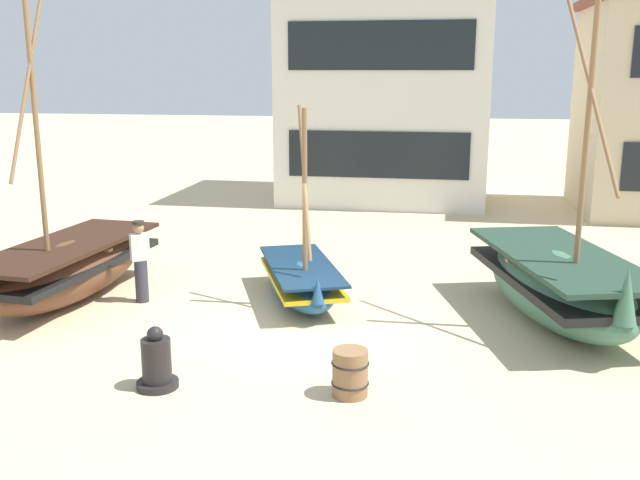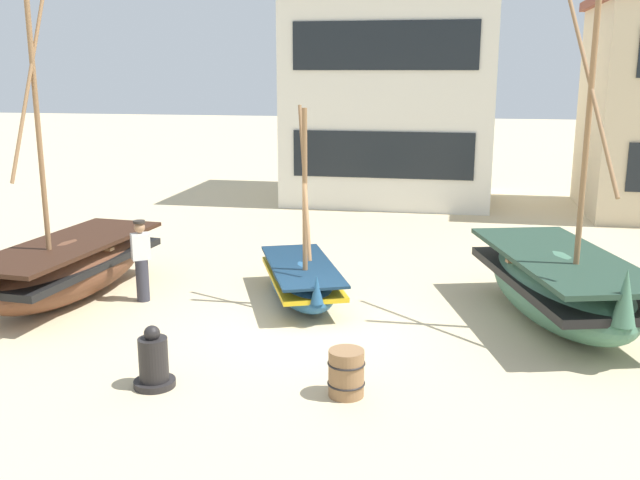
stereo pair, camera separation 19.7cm
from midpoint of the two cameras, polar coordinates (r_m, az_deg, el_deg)
name	(u,v)px [view 1 (the left image)]	position (r m, az deg, el deg)	size (l,w,h in m)	color
ground_plane	(311,326)	(13.41, -1.17, -6.81)	(120.00, 120.00, 0.00)	#CCB78E
fishing_boat_near_left	(301,280)	(14.72, -1.87, -3.16)	(2.43, 3.65, 3.96)	#23517A
fishing_boat_centre_large	(67,268)	(15.63, -19.78, -2.11)	(2.16, 4.94, 6.94)	brown
fishing_boat_far_right	(559,284)	(14.12, 18.09, -3.35)	(3.21, 5.22, 6.06)	#427056
fisherman_by_hull	(140,262)	(14.98, -14.44, -1.72)	(0.42, 0.39, 1.68)	#33333D
capstan_winch	(157,363)	(11.09, -13.35, -9.52)	(0.63, 0.63, 0.96)	black
wooden_barrel	(350,373)	(10.57, 1.87, -10.50)	(0.56, 0.56, 0.70)	olive
harbor_building_main	(386,98)	(26.50, 5.08, 11.16)	(7.35, 5.99, 7.23)	silver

